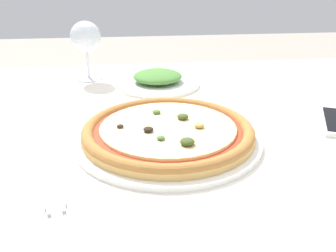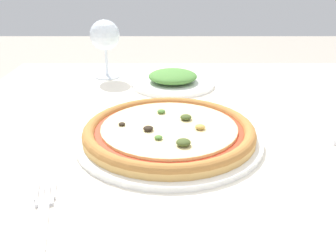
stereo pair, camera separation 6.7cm
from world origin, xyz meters
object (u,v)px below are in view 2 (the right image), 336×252
(side_plate, at_px, (172,80))
(fork, at_px, (42,215))
(wine_glass_far_left, at_px, (104,37))
(pizza_plate, at_px, (168,133))
(dining_table, at_px, (226,184))

(side_plate, bearing_deg, fork, -107.27)
(wine_glass_far_left, bearing_deg, fork, -88.95)
(pizza_plate, bearing_deg, fork, -126.40)
(pizza_plate, xyz_separation_m, fork, (-0.16, -0.22, -0.01))
(fork, relative_size, side_plate, 0.77)
(pizza_plate, height_order, side_plate, pizza_plate)
(dining_table, height_order, wine_glass_far_left, wine_glass_far_left)
(side_plate, bearing_deg, wine_glass_far_left, 156.55)
(side_plate, bearing_deg, dining_table, -74.60)
(wine_glass_far_left, bearing_deg, dining_table, -57.02)
(fork, distance_m, side_plate, 0.58)
(dining_table, bearing_deg, side_plate, 105.40)
(pizza_plate, xyz_separation_m, wine_glass_far_left, (-0.17, 0.42, 0.10))
(fork, xyz_separation_m, side_plate, (0.17, 0.56, 0.01))
(pizza_plate, relative_size, fork, 2.00)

